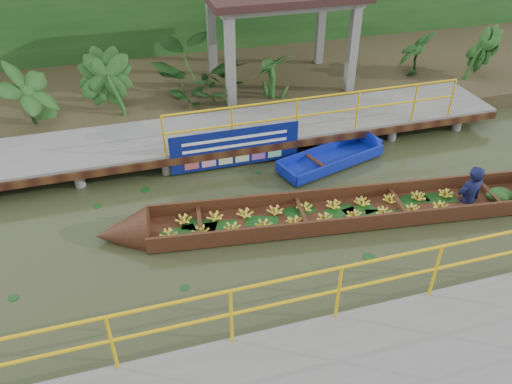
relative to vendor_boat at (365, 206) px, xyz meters
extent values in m
plane|color=#2F371B|center=(-2.79, 0.13, -0.23)|extent=(80.00, 80.00, 0.00)
cube|color=#362D1B|center=(-2.79, 7.63, -0.01)|extent=(30.00, 8.00, 0.45)
cube|color=slate|center=(-2.79, 3.63, 0.27)|extent=(16.00, 2.00, 0.15)
cube|color=black|center=(-2.79, 2.63, 0.19)|extent=(16.00, 0.12, 0.18)
cylinder|color=yellow|center=(-0.04, 2.68, 1.34)|extent=(7.50, 0.05, 0.05)
cylinder|color=yellow|center=(-0.04, 2.68, 0.89)|extent=(7.50, 0.05, 0.05)
cylinder|color=yellow|center=(-0.04, 2.68, 0.84)|extent=(0.05, 0.05, 1.00)
cylinder|color=slate|center=(-6.79, 2.83, -0.01)|extent=(0.24, 0.24, 0.55)
cylinder|color=slate|center=(-6.79, 4.43, -0.01)|extent=(0.24, 0.24, 0.55)
cylinder|color=slate|center=(-4.79, 2.83, -0.01)|extent=(0.24, 0.24, 0.55)
cylinder|color=slate|center=(-4.79, 4.43, -0.01)|extent=(0.24, 0.24, 0.55)
cylinder|color=slate|center=(-2.79, 2.83, -0.01)|extent=(0.24, 0.24, 0.55)
cylinder|color=slate|center=(-2.79, 4.43, -0.01)|extent=(0.24, 0.24, 0.55)
cylinder|color=slate|center=(-0.79, 2.83, -0.01)|extent=(0.24, 0.24, 0.55)
cylinder|color=slate|center=(-0.79, 4.43, -0.01)|extent=(0.24, 0.24, 0.55)
cylinder|color=slate|center=(1.21, 2.83, -0.01)|extent=(0.24, 0.24, 0.55)
cylinder|color=slate|center=(1.21, 4.43, -0.01)|extent=(0.24, 0.24, 0.55)
cylinder|color=slate|center=(3.21, 2.83, -0.01)|extent=(0.24, 0.24, 0.55)
cylinder|color=slate|center=(3.21, 4.43, -0.01)|extent=(0.24, 0.24, 0.55)
cylinder|color=slate|center=(-2.79, 2.83, -0.01)|extent=(0.24, 0.24, 0.55)
cylinder|color=yellow|center=(-1.79, -2.92, 1.42)|extent=(10.00, 0.05, 0.05)
cylinder|color=yellow|center=(-1.79, -2.92, 0.97)|extent=(10.00, 0.05, 0.05)
cylinder|color=yellow|center=(-1.79, -2.92, 0.92)|extent=(0.05, 0.05, 1.00)
cube|color=slate|center=(-1.59, 5.23, 1.37)|extent=(0.25, 0.25, 2.80)
cube|color=slate|center=(2.01, 5.23, 1.37)|extent=(0.25, 0.25, 2.80)
cube|color=slate|center=(-1.59, 7.63, 1.37)|extent=(0.25, 0.25, 2.80)
cube|color=slate|center=(2.01, 7.63, 1.37)|extent=(0.25, 0.25, 2.80)
cube|color=#153B13|center=(-2.79, 10.13, 1.77)|extent=(30.00, 0.80, 4.00)
cube|color=#33160E|center=(-0.29, 0.03, -0.17)|extent=(8.55, 2.07, 0.06)
cube|color=#33160E|center=(-0.22, 0.56, -0.02)|extent=(8.43, 1.08, 0.36)
cube|color=#33160E|center=(-0.35, -0.49, -0.02)|extent=(8.43, 1.08, 0.36)
cone|color=#33160E|center=(-4.97, 0.60, -0.08)|extent=(1.17, 1.14, 1.02)
ellipsoid|color=#153B13|center=(3.08, -0.37, -0.06)|extent=(0.65, 0.53, 0.28)
imported|color=#0F1237|center=(2.34, -0.28, 0.73)|extent=(0.64, 0.43, 1.74)
cube|color=#0E1D9A|center=(0.13, 2.10, -0.14)|extent=(2.81, 1.55, 0.09)
cube|color=#0E1D9A|center=(0.01, 2.49, -0.04)|extent=(2.59, 0.83, 0.27)
cube|color=#0E1D9A|center=(0.25, 1.71, -0.04)|extent=(2.59, 0.83, 0.27)
cube|color=#0E1D9A|center=(-1.16, 1.71, -0.04)|extent=(0.29, 0.79, 0.27)
cone|color=#0E1D9A|center=(1.59, 2.54, -0.09)|extent=(0.73, 0.88, 0.75)
cube|color=black|center=(-0.30, 1.97, 0.00)|extent=(0.32, 0.80, 0.04)
cube|color=navy|center=(-2.14, 2.61, 0.32)|extent=(3.14, 0.03, 0.98)
cube|color=white|center=(-2.14, 2.59, 0.59)|extent=(2.55, 0.01, 0.07)
cube|color=white|center=(-2.14, 2.59, 0.39)|extent=(2.55, 0.01, 0.07)
imported|color=#153B13|center=(-6.82, 5.43, 1.03)|extent=(1.30, 1.30, 1.63)
imported|color=#153B13|center=(-4.82, 5.43, 1.03)|extent=(1.30, 1.30, 1.63)
imported|color=#153B13|center=(-2.32, 5.43, 1.03)|extent=(1.30, 1.30, 1.63)
imported|color=#153B13|center=(-0.32, 5.43, 1.03)|extent=(1.30, 1.30, 1.63)
imported|color=#153B13|center=(4.68, 5.43, 1.03)|extent=(1.30, 1.30, 1.63)
imported|color=#153B13|center=(6.18, 5.43, 1.03)|extent=(1.30, 1.30, 1.63)
camera|label=1|loc=(-4.56, -7.48, 6.24)|focal=35.00mm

